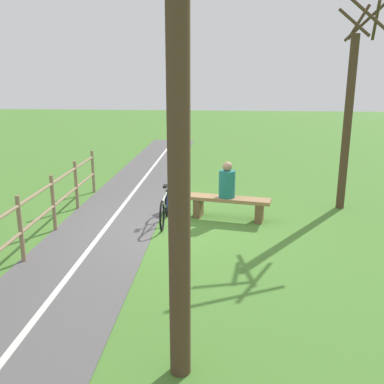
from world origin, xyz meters
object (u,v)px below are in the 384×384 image
at_px(tree_mid_field, 350,111).
at_px(tree_far_left, 178,159).
at_px(person_seated, 227,182).
at_px(backpack, 172,203).
at_px(bicycle, 165,208).
at_px(bench, 228,204).

distance_m(tree_mid_field, tree_far_left, 7.26).
xyz_separation_m(person_seated, backpack, (1.33, -0.38, -0.63)).
height_order(backpack, tree_far_left, tree_far_left).
bearing_deg(tree_far_left, bicycle, -78.14).
bearing_deg(tree_mid_field, bicycle, 21.25).
height_order(person_seated, tree_far_left, tree_far_left).
distance_m(backpack, tree_far_left, 6.19).
relative_size(person_seated, tree_far_left, 0.16).
distance_m(bench, bicycle, 1.47).
bearing_deg(tree_mid_field, person_seated, 22.68).
distance_m(bicycle, tree_mid_field, 4.94).
xyz_separation_m(person_seated, bicycle, (1.36, 0.45, -0.52)).
xyz_separation_m(bench, tree_mid_field, (-2.79, -1.19, 2.03)).
relative_size(bench, backpack, 4.09).
height_order(person_seated, backpack, person_seated).
relative_size(bicycle, tree_mid_field, 0.33).
xyz_separation_m(bicycle, tree_mid_field, (-4.19, -1.63, 2.04)).
bearing_deg(bench, tree_mid_field, -146.83).
height_order(person_seated, tree_mid_field, tree_mid_field).
xyz_separation_m(bicycle, backpack, (-0.03, -0.83, -0.11)).
relative_size(backpack, tree_far_left, 0.09).
height_order(bicycle, backpack, bicycle).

